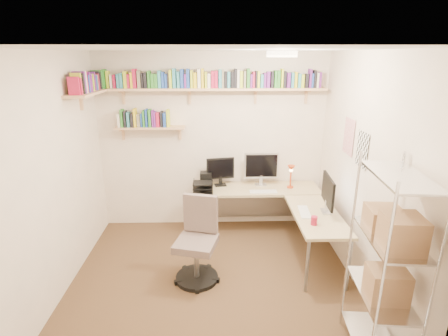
{
  "coord_description": "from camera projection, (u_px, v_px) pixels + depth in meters",
  "views": [
    {
      "loc": [
        0.04,
        -3.37,
        2.45
      ],
      "look_at": [
        0.14,
        0.55,
        1.18
      ],
      "focal_mm": 28.0,
      "sensor_mm": 36.0,
      "label": 1
    }
  ],
  "objects": [
    {
      "name": "office_chair",
      "position": [
        198.0,
        246.0,
        3.93
      ],
      "size": [
        0.52,
        0.54,
        0.97
      ],
      "rotation": [
        0.0,
        0.0,
        -0.26
      ],
      "color": "black",
      "rests_on": "ground"
    },
    {
      "name": "room_shell",
      "position": [
        212.0,
        150.0,
        3.48
      ],
      "size": [
        3.24,
        3.04,
        2.52
      ],
      "color": "#F4DFC6",
      "rests_on": "ground"
    },
    {
      "name": "wall_shelves",
      "position": [
        179.0,
        89.0,
        4.55
      ],
      "size": [
        3.12,
        1.09,
        0.8
      ],
      "color": "tan",
      "rests_on": "ground"
    },
    {
      "name": "wire_rack",
      "position": [
        390.0,
        255.0,
        2.65
      ],
      "size": [
        0.43,
        0.77,
        1.72
      ],
      "rotation": [
        0.0,
        0.0,
        -0.09
      ],
      "color": "silver",
      "rests_on": "ground"
    },
    {
      "name": "corner_desk",
      "position": [
        264.0,
        194.0,
        4.72
      ],
      "size": [
        1.76,
        1.72,
        1.15
      ],
      "color": "tan",
      "rests_on": "ground"
    },
    {
      "name": "ground",
      "position": [
        213.0,
        282.0,
        3.96
      ],
      "size": [
        3.2,
        3.2,
        0.0
      ],
      "primitive_type": "plane",
      "color": "#49331F",
      "rests_on": "ground"
    }
  ]
}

